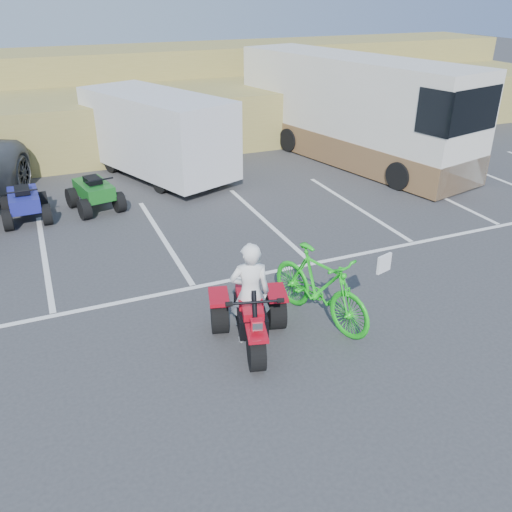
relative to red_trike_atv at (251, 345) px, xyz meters
name	(u,v)px	position (x,y,z in m)	size (l,w,h in m)	color
ground	(237,355)	(-0.33, -0.16, 0.00)	(100.00, 100.00, 0.00)	#353537
parking_stripes	(209,247)	(0.53, 3.90, 0.00)	(28.00, 5.16, 0.01)	white
grass_embankment	(94,101)	(-0.33, 15.32, 1.42)	(40.00, 8.50, 3.10)	olive
red_trike_atv	(251,345)	(0.00, 0.00, 0.00)	(1.33, 1.78, 1.15)	#A60918
rider	(250,294)	(0.04, 0.14, 0.92)	(0.67, 0.44, 1.83)	white
green_dirt_bike	(320,287)	(1.41, 0.24, 0.69)	(0.65, 2.31, 1.39)	#14BF19
cargo_trailer	(157,133)	(0.77, 9.58, 1.38)	(4.02, 5.87, 2.54)	silver
rv_motorhome	(350,116)	(7.33, 8.96, 1.45)	(4.47, 9.58, 3.34)	silver
quad_atv_blue	(28,220)	(-3.29, 7.28, 0.00)	(1.14, 1.53, 1.00)	navy
quad_atv_green	(97,209)	(-1.54, 7.36, 0.00)	(1.16, 1.56, 1.02)	#16601B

